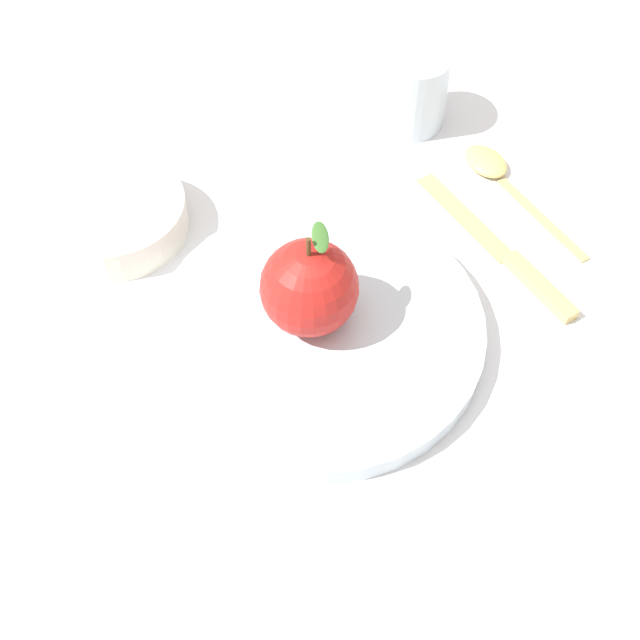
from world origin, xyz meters
name	(u,v)px	position (x,y,z in m)	size (l,w,h in m)	color
ground_plane	(346,303)	(0.00, 0.00, 0.00)	(2.40, 2.40, 0.00)	silver
dinner_plate	(320,327)	(-0.04, -0.01, 0.01)	(0.26, 0.26, 0.02)	silver
apple	(309,288)	(-0.04, -0.01, 0.06)	(0.07, 0.07, 0.09)	#B21E19
side_bowl	(115,214)	(-0.11, 0.18, 0.02)	(0.12, 0.12, 0.03)	silver
cup	(412,86)	(0.19, 0.15, 0.04)	(0.07, 0.07, 0.07)	silver
knife	(507,256)	(0.14, -0.04, 0.00)	(0.03, 0.20, 0.01)	#D8B766
spoon	(497,173)	(0.20, 0.04, 0.01)	(0.04, 0.16, 0.01)	#D8B766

